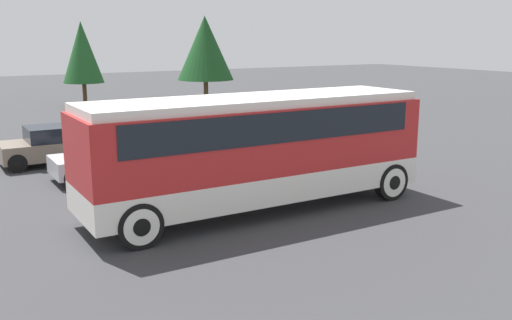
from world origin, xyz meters
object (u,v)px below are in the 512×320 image
parked_car_near (117,157)px  parked_car_far (66,144)px  tour_bus (259,142)px  parked_car_mid (244,131)px

parked_car_near → parked_car_far: parked_car_far is taller
tour_bus → parked_car_mid: bearing=62.8°
tour_bus → parked_car_near: 6.06m
tour_bus → parked_car_near: size_ratio=2.21×
parked_car_far → parked_car_near: bearing=-74.6°
parked_car_near → parked_car_mid: size_ratio=0.91×
tour_bus → parked_car_mid: (3.93, 7.66, -1.12)m
tour_bus → parked_car_mid: tour_bus is taller
parked_car_near → tour_bus: bearing=-68.3°
tour_bus → parked_car_mid: size_ratio=2.02×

